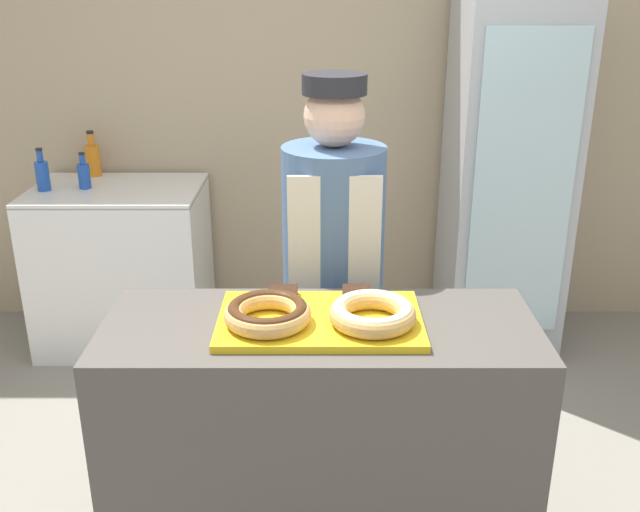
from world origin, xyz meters
name	(u,v)px	position (x,y,z in m)	size (l,w,h in m)	color
wall_back	(321,92)	(0.00, 2.13, 1.35)	(8.00, 0.06, 2.70)	tan
display_counter	(320,458)	(0.00, 0.00, 0.49)	(1.32, 0.52, 0.97)	#4C4742
serving_tray	(320,320)	(0.00, 0.00, 0.98)	(0.61, 0.37, 0.02)	yellow
donut_chocolate_glaze	(267,312)	(-0.15, -0.04, 1.03)	(0.26, 0.26, 0.06)	tan
donut_light_glaze	(372,312)	(0.15, -0.04, 1.03)	(0.26, 0.26, 0.06)	tan
brownie_back_left	(283,294)	(-0.12, 0.13, 1.01)	(0.09, 0.09, 0.03)	black
brownie_back_right	(357,294)	(0.12, 0.13, 1.01)	(0.09, 0.09, 0.03)	black
baker_person	(333,284)	(0.05, 0.55, 0.86)	(0.38, 0.38, 1.64)	#4C4C51
beverage_fridge	(507,179)	(0.99, 1.74, 0.95)	(0.59, 0.66, 1.90)	#ADB2B7
chest_freezer	(124,265)	(-1.09, 1.75, 0.45)	(0.90, 0.64, 0.90)	white
bottle_blue	(43,174)	(-1.45, 1.70, 0.99)	(0.07, 0.07, 0.22)	#1E4CB2
bottle_orange	(94,159)	(-1.28, 2.00, 1.00)	(0.08, 0.08, 0.25)	orange
bottle_blue_b	(85,175)	(-1.25, 1.74, 0.97)	(0.06, 0.06, 0.19)	#1E4CB2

